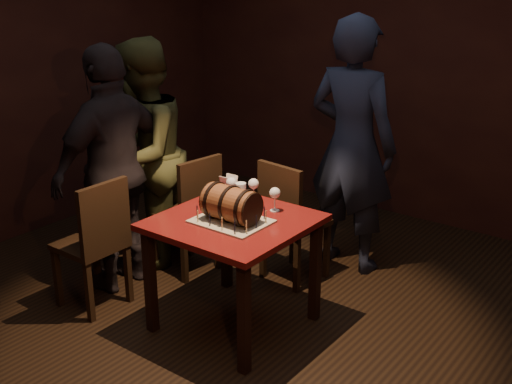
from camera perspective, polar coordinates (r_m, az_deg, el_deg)
room_shell at (r=3.78m, az=-1.44°, el=6.48°), size 5.04×5.04×2.80m
pub_table at (r=4.06m, az=-2.00°, el=-3.87°), size 0.90×0.90×0.75m
cake_board at (r=3.97m, az=-2.21°, el=-2.62°), size 0.45×0.35×0.01m
barrel_cake at (r=3.93m, az=-2.24°, el=-1.08°), size 0.39×0.23×0.23m
birthday_candles at (r=3.96m, az=-2.22°, el=-2.00°), size 0.40×0.30×0.09m
wine_glass_left at (r=4.31m, az=-2.20°, el=0.77°), size 0.07×0.07×0.16m
wine_glass_mid at (r=4.28m, az=-0.23°, el=0.64°), size 0.07×0.07×0.16m
wine_glass_right at (r=4.11m, az=1.69°, el=-0.18°), size 0.07×0.07×0.16m
pint_of_ale at (r=4.24m, az=-1.37°, el=-0.20°), size 0.07×0.07×0.15m
menu_card at (r=4.43m, az=-2.45°, el=0.61°), size 0.10×0.05×0.13m
chair_back at (r=4.68m, az=2.90°, el=-2.14°), size 0.45×0.45×0.93m
chair_left_rear at (r=4.84m, az=-5.67°, el=-1.48°), size 0.45×0.45×0.93m
chair_left_front at (r=4.44m, az=-13.96°, el=-3.99°), size 0.40×0.40×0.93m
person_back at (r=4.87m, az=8.52°, el=4.08°), size 0.71×0.47×1.94m
person_left_rear at (r=4.95m, az=-10.01°, el=3.20°), size 0.93×1.04×1.76m
person_left_front at (r=4.64m, az=-12.44°, el=1.95°), size 0.45×1.05×1.77m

